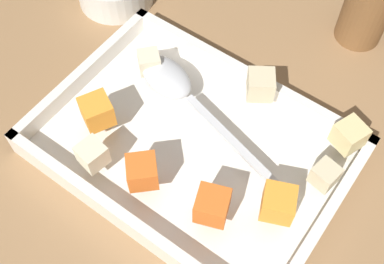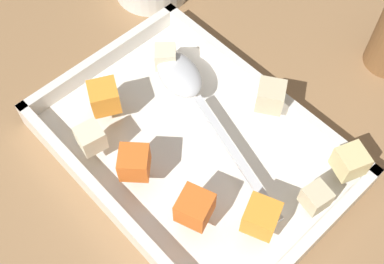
% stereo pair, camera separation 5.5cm
% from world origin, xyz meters
% --- Properties ---
extents(ground_plane, '(4.00, 4.00, 0.00)m').
position_xyz_m(ground_plane, '(0.00, 0.00, 0.00)').
color(ground_plane, '#936D47').
extents(baking_dish, '(0.35, 0.25, 0.04)m').
position_xyz_m(baking_dish, '(-0.00, 0.02, 0.01)').
color(baking_dish, white).
rests_on(baking_dish, ground_plane).
extents(carrot_chunk_center, '(0.04, 0.04, 0.03)m').
position_xyz_m(carrot_chunk_center, '(-0.12, 0.04, 0.06)').
color(carrot_chunk_center, orange).
rests_on(carrot_chunk_center, baking_dish).
extents(carrot_chunk_near_spoon, '(0.05, 0.05, 0.03)m').
position_xyz_m(carrot_chunk_near_spoon, '(0.01, 0.09, 0.06)').
color(carrot_chunk_near_spoon, orange).
rests_on(carrot_chunk_near_spoon, baking_dish).
extents(carrot_chunk_corner_ne, '(0.04, 0.04, 0.03)m').
position_xyz_m(carrot_chunk_corner_ne, '(-0.07, 0.08, 0.06)').
color(carrot_chunk_corner_ne, orange).
rests_on(carrot_chunk_corner_ne, baking_dish).
extents(carrot_chunk_heap_side, '(0.04, 0.04, 0.03)m').
position_xyz_m(carrot_chunk_heap_side, '(0.10, 0.06, 0.06)').
color(carrot_chunk_heap_side, orange).
rests_on(carrot_chunk_heap_side, baking_dish).
extents(potato_chunk_heap_top, '(0.03, 0.03, 0.03)m').
position_xyz_m(potato_chunk_heap_top, '(0.07, 0.11, 0.05)').
color(potato_chunk_heap_top, beige).
rests_on(potato_chunk_heap_top, baking_dish).
extents(potato_chunk_under_handle, '(0.04, 0.04, 0.03)m').
position_xyz_m(potato_chunk_under_handle, '(-0.15, -0.08, 0.06)').
color(potato_chunk_under_handle, '#E0CC89').
rests_on(potato_chunk_under_handle, baking_dish).
extents(potato_chunk_near_right, '(0.03, 0.03, 0.03)m').
position_xyz_m(potato_chunk_near_right, '(-0.15, -0.02, 0.05)').
color(potato_chunk_near_right, beige).
rests_on(potato_chunk_near_right, baking_dish).
extents(potato_chunk_corner_sw, '(0.04, 0.04, 0.03)m').
position_xyz_m(potato_chunk_corner_sw, '(-0.03, -0.08, 0.06)').
color(potato_chunk_corner_sw, beige).
rests_on(potato_chunk_corner_sw, baking_dish).
extents(potato_chunk_far_right, '(0.04, 0.04, 0.03)m').
position_xyz_m(potato_chunk_far_right, '(0.10, -0.03, 0.05)').
color(potato_chunk_far_right, beige).
rests_on(potato_chunk_far_right, baking_dish).
extents(serving_spoon, '(0.25, 0.09, 0.02)m').
position_xyz_m(serving_spoon, '(0.06, -0.02, 0.05)').
color(serving_spoon, silver).
rests_on(serving_spoon, baking_dish).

